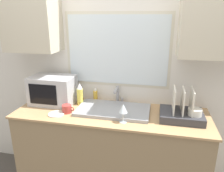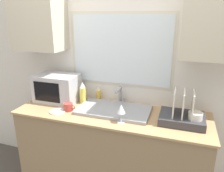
% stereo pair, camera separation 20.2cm
% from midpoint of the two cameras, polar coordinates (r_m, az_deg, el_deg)
% --- Properties ---
extents(countertop, '(1.88, 0.63, 0.92)m').
position_cam_midpoint_polar(countertop, '(2.38, -2.81, -16.87)').
color(countertop, '#8C7251').
rests_on(countertop, ground_plane).
extents(wall_back, '(6.00, 0.38, 2.60)m').
position_cam_midpoint_polar(wall_back, '(2.27, -1.27, 7.96)').
color(wall_back, silver).
rests_on(wall_back, ground_plane).
extents(sink_basin, '(0.71, 0.40, 0.03)m').
position_cam_midpoint_polar(sink_basin, '(2.17, -2.38, -6.29)').
color(sink_basin, gray).
rests_on(sink_basin, countertop).
extents(faucet, '(0.08, 0.18, 0.19)m').
position_cam_midpoint_polar(faucet, '(2.31, -1.03, -2.00)').
color(faucet, '#99999E').
rests_on(faucet, countertop).
extents(microwave, '(0.46, 0.31, 0.30)m').
position_cam_midpoint_polar(microwave, '(2.42, -17.50, -1.04)').
color(microwave, '#B2B2B7').
rests_on(microwave, countertop).
extents(dish_rack, '(0.38, 0.30, 0.29)m').
position_cam_midpoint_polar(dish_rack, '(2.06, 15.29, -6.82)').
color(dish_rack, '#333338').
rests_on(dish_rack, countertop).
extents(spray_bottle, '(0.07, 0.07, 0.24)m').
position_cam_midpoint_polar(spray_bottle, '(2.33, -10.85, -2.17)').
color(spray_bottle, '#D8CC4C').
rests_on(spray_bottle, countertop).
extents(soap_bottle, '(0.05, 0.05, 0.15)m').
position_cam_midpoint_polar(soap_bottle, '(2.41, -6.75, -2.56)').
color(soap_bottle, gold).
rests_on(soap_bottle, countertop).
extents(mug_near_sink, '(0.12, 0.09, 0.08)m').
position_cam_midpoint_polar(mug_near_sink, '(2.19, -14.32, -5.85)').
color(mug_near_sink, '#A53833').
rests_on(mug_near_sink, countertop).
extents(wine_glass, '(0.07, 0.07, 0.17)m').
position_cam_midpoint_polar(wine_glass, '(1.91, -0.09, -6.08)').
color(wine_glass, silver).
rests_on(wine_glass, countertop).
extents(small_plate, '(0.15, 0.15, 0.01)m').
position_cam_midpoint_polar(small_plate, '(2.19, -16.99, -7.08)').
color(small_plate, silver).
rests_on(small_plate, countertop).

